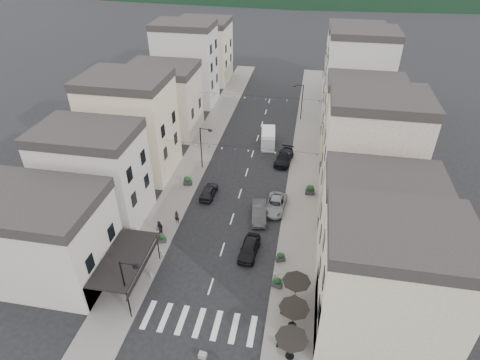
# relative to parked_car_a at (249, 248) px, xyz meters

# --- Properties ---
(ground) EXTENTS (700.00, 700.00, 0.00)m
(ground) POSITION_rel_parked_car_a_xyz_m (-2.80, -10.92, -0.72)
(ground) COLOR black
(ground) RESTS_ON ground
(sidewalk_left) EXTENTS (4.00, 76.00, 0.12)m
(sidewalk_left) POSITION_rel_parked_car_a_xyz_m (-10.30, 21.08, -0.66)
(sidewalk_left) COLOR slate
(sidewalk_left) RESTS_ON ground
(sidewalk_right) EXTENTS (4.00, 76.00, 0.12)m
(sidewalk_right) POSITION_rel_parked_car_a_xyz_m (4.70, 21.08, -0.66)
(sidewalk_right) COLOR slate
(sidewalk_right) RESTS_ON ground
(boutique_building) EXTENTS (12.00, 8.00, 8.00)m
(boutique_building) POSITION_rel_parked_car_a_xyz_m (-18.30, -5.92, 3.28)
(boutique_building) COLOR #B5B1A6
(boutique_building) RESTS_ON ground
(bistro_building) EXTENTS (10.00, 8.00, 10.00)m
(bistro_building) POSITION_rel_parked_car_a_xyz_m (11.70, -6.92, 4.28)
(bistro_building) COLOR #C0B598
(bistro_building) RESTS_ON ground
(boutique_awning) EXTENTS (3.77, 7.50, 3.28)m
(boutique_awning) POSITION_rel_parked_car_a_xyz_m (-10.05, -5.92, 2.40)
(boutique_awning) COLOR black
(boutique_awning) RESTS_ON ground
(buildings_row_left) EXTENTS (10.20, 54.16, 14.00)m
(buildings_row_left) POSITION_rel_parked_car_a_xyz_m (-17.30, 26.84, 5.40)
(buildings_row_left) COLOR #B5B1A6
(buildings_row_left) RESTS_ON ground
(buildings_row_right) EXTENTS (10.20, 54.16, 14.50)m
(buildings_row_right) POSITION_rel_parked_car_a_xyz_m (11.70, 25.68, 5.60)
(buildings_row_right) COLOR #C0B598
(buildings_row_right) RESTS_ON ground
(cafe_terrace) EXTENTS (2.50, 8.10, 2.53)m
(cafe_terrace) POSITION_rel_parked_car_a_xyz_m (4.90, -8.12, 1.64)
(cafe_terrace) COLOR black
(cafe_terrace) RESTS_ON ground
(streetlamp_left_near) EXTENTS (1.70, 0.56, 6.00)m
(streetlamp_left_near) POSITION_rel_parked_car_a_xyz_m (-8.62, -8.92, 2.98)
(streetlamp_left_near) COLOR black
(streetlamp_left_near) RESTS_ON ground
(streetlamp_left_far) EXTENTS (1.70, 0.56, 6.00)m
(streetlamp_left_far) POSITION_rel_parked_car_a_xyz_m (-8.62, 15.08, 2.98)
(streetlamp_left_far) COLOR black
(streetlamp_left_far) RESTS_ON ground
(streetlamp_right_far) EXTENTS (1.70, 0.56, 6.00)m
(streetlamp_right_far) POSITION_rel_parked_car_a_xyz_m (3.02, 33.08, 2.98)
(streetlamp_right_far) COLOR black
(streetlamp_right_far) RESTS_ON ground
(bollards) EXTENTS (11.66, 10.26, 0.60)m
(bollards) POSITION_rel_parked_car_a_xyz_m (-2.80, -5.42, -0.30)
(bollards) COLOR gray
(bollards) RESTS_ON ground
(bunting_near) EXTENTS (19.00, 0.28, 0.62)m
(bunting_near) POSITION_rel_parked_car_a_xyz_m (-2.80, 11.08, 4.94)
(bunting_near) COLOR black
(bunting_near) RESTS_ON ground
(bunting_far) EXTENTS (19.00, 0.28, 0.62)m
(bunting_far) POSITION_rel_parked_car_a_xyz_m (-2.80, 27.08, 4.94)
(bunting_far) COLOR black
(bunting_far) RESTS_ON ground
(parked_car_a) EXTENTS (2.01, 4.33, 1.44)m
(parked_car_a) POSITION_rel_parked_car_a_xyz_m (0.00, 0.00, 0.00)
(parked_car_a) COLOR black
(parked_car_a) RESTS_ON ground
(parked_car_b) EXTENTS (2.20, 4.75, 1.51)m
(parked_car_b) POSITION_rel_parked_car_a_xyz_m (0.16, 5.86, 0.04)
(parked_car_b) COLOR #363638
(parked_car_b) RESTS_ON ground
(parked_car_c) EXTENTS (2.53, 4.87, 1.31)m
(parked_car_c) POSITION_rel_parked_car_a_xyz_m (1.80, 7.77, -0.06)
(parked_car_c) COLOR gray
(parked_car_c) RESTS_ON ground
(parked_car_d) EXTENTS (2.67, 5.15, 1.43)m
(parked_car_d) POSITION_rel_parked_car_a_xyz_m (1.80, 18.66, -0.00)
(parked_car_d) COLOR black
(parked_car_d) RESTS_ON ground
(parked_car_e) EXTENTS (1.74, 3.96, 1.33)m
(parked_car_e) POSITION_rel_parked_car_a_xyz_m (-6.45, 8.98, -0.05)
(parked_car_e) COLOR black
(parked_car_e) RESTS_ON ground
(delivery_van) EXTENTS (2.49, 5.16, 2.38)m
(delivery_van) POSITION_rel_parked_car_a_xyz_m (-0.99, 23.29, 0.45)
(delivery_van) COLOR silver
(delivery_van) RESTS_ON ground
(pedestrian_a) EXTENTS (0.58, 0.40, 1.54)m
(pedestrian_a) POSITION_rel_parked_car_a_xyz_m (-8.60, 3.26, 0.17)
(pedestrian_a) COLOR black
(pedestrian_a) RESTS_ON sidewalk_left
(pedestrian_b) EXTENTS (1.10, 1.03, 1.80)m
(pedestrian_b) POSITION_rel_parked_car_a_xyz_m (-9.71, 0.92, 0.30)
(pedestrian_b) COLOR black
(pedestrian_b) RESTS_ON sidewalk_left
(concrete_block_b) EXTENTS (0.65, 0.52, 0.45)m
(concrete_block_b) POSITION_rel_parked_car_a_xyz_m (-1.71, -11.92, -0.49)
(concrete_block_b) COLOR gray
(concrete_block_b) RESTS_ON ground
(planter_la) EXTENTS (1.02, 0.69, 1.05)m
(planter_la) POSITION_rel_parked_car_a_xyz_m (-9.20, -0.07, -0.09)
(planter_la) COLOR #313134
(planter_la) RESTS_ON sidewalk_left
(planter_lb) EXTENTS (1.14, 0.74, 1.19)m
(planter_lb) POSITION_rel_parked_car_a_xyz_m (-9.62, 10.74, -0.02)
(planter_lb) COLOR #2B2B2D
(planter_lb) RESTS_ON sidewalk_left
(planter_ra) EXTENTS (1.04, 0.72, 1.06)m
(planter_ra) POSITION_rel_parked_car_a_xyz_m (3.20, -3.90, -0.08)
(planter_ra) COLOR #313134
(planter_ra) RESTS_ON sidewalk_right
(planter_rb) EXTENTS (1.01, 0.79, 1.00)m
(planter_rb) POSITION_rel_parked_car_a_xyz_m (3.20, -0.56, -0.11)
(planter_rb) COLOR #303033
(planter_rb) RESTS_ON sidewalk_right
(planter_rc) EXTENTS (1.17, 0.69, 1.26)m
(planter_rc) POSITION_rel_parked_car_a_xyz_m (5.63, 11.42, 0.01)
(planter_rc) COLOR #29292B
(planter_rc) RESTS_ON sidewalk_right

